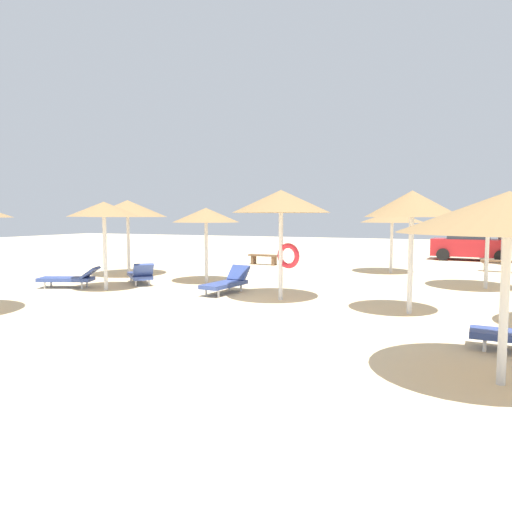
% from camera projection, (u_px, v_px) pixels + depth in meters
% --- Properties ---
extents(ground_plane, '(80.00, 80.00, 0.00)m').
position_uv_depth(ground_plane, '(204.00, 319.00, 10.59)').
color(ground_plane, beige).
extents(parasol_0, '(2.70, 2.70, 3.03)m').
position_uv_depth(parasol_0, '(281.00, 203.00, 12.86)').
color(parasol_0, silver).
rests_on(parasol_0, ground).
extents(parasol_2, '(2.33, 2.33, 2.60)m').
position_uv_depth(parasol_2, '(206.00, 215.00, 16.28)').
color(parasol_2, silver).
rests_on(parasol_2, ground).
extents(parasol_3, '(2.92, 2.92, 2.66)m').
position_uv_depth(parasol_3, '(508.00, 213.00, 6.31)').
color(parasol_3, silver).
rests_on(parasol_3, ground).
extents(parasol_4, '(2.23, 2.23, 2.77)m').
position_uv_depth(parasol_4, '(104.00, 210.00, 14.60)').
color(parasol_4, silver).
rests_on(parasol_4, ground).
extents(parasol_5, '(2.20, 2.20, 2.92)m').
position_uv_depth(parasol_5, '(412.00, 204.00, 11.03)').
color(parasol_5, silver).
rests_on(parasol_5, ground).
extents(parasol_6, '(3.01, 3.01, 2.93)m').
position_uv_depth(parasol_6, '(128.00, 209.00, 18.22)').
color(parasol_6, silver).
rests_on(parasol_6, ground).
extents(parasol_8, '(2.56, 2.56, 2.52)m').
position_uv_depth(parasol_8, '(392.00, 217.00, 19.08)').
color(parasol_8, silver).
rests_on(parasol_8, ground).
extents(parasol_9, '(2.85, 2.85, 2.76)m').
position_uv_depth(parasol_9, '(489.00, 211.00, 14.87)').
color(parasol_9, silver).
rests_on(parasol_9, ground).
extents(lounger_0, '(0.89, 1.93, 0.78)m').
position_uv_depth(lounger_0, '(227.00, 282.00, 14.18)').
color(lounger_0, '#33478C').
rests_on(lounger_0, ground).
extents(lounger_2, '(1.77, 1.76, 0.79)m').
position_uv_depth(lounger_2, '(140.00, 275.00, 16.00)').
color(lounger_2, '#33478C').
rests_on(lounger_2, ground).
extents(lounger_4, '(2.00, 1.29, 0.69)m').
position_uv_depth(lounger_4, '(70.00, 278.00, 15.23)').
color(lounger_4, '#33478C').
rests_on(lounger_4, ground).
extents(bench_1, '(1.53, 0.53, 0.49)m').
position_uv_depth(bench_1, '(264.00, 257.00, 22.42)').
color(bench_1, brown).
rests_on(bench_1, ground).
extents(bench_2, '(1.55, 0.68, 0.49)m').
position_uv_depth(bench_2, '(501.00, 264.00, 19.48)').
color(bench_2, brown).
rests_on(bench_2, ground).
extents(parked_car, '(4.14, 2.28, 1.72)m').
position_uv_depth(parked_car, '(472.00, 245.00, 24.62)').
color(parked_car, '#B21E23').
rests_on(parked_car, ground).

